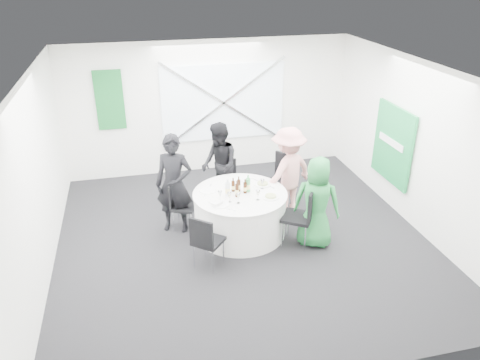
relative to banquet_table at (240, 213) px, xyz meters
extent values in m
plane|color=black|center=(0.00, -0.20, -0.38)|extent=(6.00, 6.00, 0.00)
plane|color=white|center=(0.00, -0.20, 2.42)|extent=(6.00, 6.00, 0.00)
plane|color=white|center=(0.00, 2.80, 1.02)|extent=(6.00, 0.00, 6.00)
plane|color=white|center=(0.00, -3.20, 1.02)|extent=(6.00, 0.00, 6.00)
plane|color=white|center=(-3.00, -0.20, 1.02)|extent=(0.00, 6.00, 6.00)
plane|color=white|center=(3.00, -0.20, 1.02)|extent=(0.00, 6.00, 6.00)
cube|color=silver|center=(0.30, 2.76, 1.12)|extent=(2.60, 0.03, 1.60)
cube|color=silver|center=(0.30, 2.72, 1.12)|extent=(2.63, 0.05, 1.84)
cube|color=silver|center=(0.30, 2.72, 1.12)|extent=(2.63, 0.05, 1.84)
cube|color=#125A23|center=(-2.00, 2.75, 1.32)|extent=(0.55, 0.04, 1.20)
cube|color=#198E43|center=(2.94, 0.40, 0.82)|extent=(0.05, 1.20, 1.40)
cylinder|color=white|center=(0.00, 0.00, -0.01)|extent=(1.52, 1.52, 0.74)
cylinder|color=white|center=(0.00, 0.00, 0.37)|extent=(1.56, 1.56, 0.02)
cube|color=black|center=(0.01, 0.98, 0.05)|extent=(0.40, 0.40, 0.05)
cube|color=black|center=(0.01, 1.17, 0.28)|extent=(0.38, 0.04, 0.43)
cylinder|color=silver|center=(0.17, 1.14, -0.18)|extent=(0.02, 0.02, 0.41)
cylinder|color=silver|center=(-0.15, 1.15, -0.18)|extent=(0.02, 0.02, 0.41)
cylinder|color=silver|center=(0.17, 0.82, -0.18)|extent=(0.02, 0.02, 0.41)
cylinder|color=silver|center=(-0.15, 0.82, -0.18)|extent=(0.02, 0.02, 0.41)
cube|color=black|center=(-0.89, 0.38, 0.03)|extent=(0.51, 0.51, 0.05)
cube|color=black|center=(-1.06, 0.46, 0.27)|extent=(0.18, 0.35, 0.42)
cylinder|color=silver|center=(-0.98, 0.59, -0.18)|extent=(0.02, 0.02, 0.40)
cylinder|color=silver|center=(-1.10, 0.30, -0.18)|extent=(0.02, 0.02, 0.40)
cylinder|color=silver|center=(-0.69, 0.47, -0.18)|extent=(0.02, 0.02, 0.40)
cylinder|color=silver|center=(-0.81, 0.18, -0.18)|extent=(0.02, 0.02, 0.40)
cube|color=black|center=(0.89, 0.69, 0.12)|extent=(0.66, 0.66, 0.06)
cube|color=black|center=(1.06, 0.83, 0.40)|extent=(0.31, 0.38, 0.50)
cylinder|color=silver|center=(1.15, 0.66, -0.14)|extent=(0.02, 0.02, 0.48)
cylinder|color=silver|center=(0.92, 0.96, -0.14)|extent=(0.02, 0.02, 0.48)
cylinder|color=silver|center=(0.85, 0.42, -0.14)|extent=(0.02, 0.02, 0.48)
cylinder|color=silver|center=(0.62, 0.72, -0.14)|extent=(0.02, 0.02, 0.48)
cube|color=black|center=(0.82, -0.53, 0.11)|extent=(0.64, 0.64, 0.05)
cube|color=black|center=(1.00, -0.65, 0.39)|extent=(0.28, 0.39, 0.49)
cylinder|color=silver|center=(0.87, -0.79, -0.14)|extent=(0.02, 0.02, 0.47)
cylinder|color=silver|center=(1.07, -0.48, -0.14)|extent=(0.02, 0.02, 0.47)
cylinder|color=silver|center=(0.56, -0.59, -0.14)|extent=(0.02, 0.02, 0.47)
cylinder|color=silver|center=(0.76, -0.27, -0.14)|extent=(0.02, 0.02, 0.47)
cube|color=black|center=(-0.68, -0.79, 0.05)|extent=(0.57, 0.57, 0.05)
cube|color=black|center=(-0.80, -0.94, 0.29)|extent=(0.32, 0.28, 0.43)
cylinder|color=silver|center=(-0.91, -0.81, -0.17)|extent=(0.02, 0.02, 0.41)
cylinder|color=silver|center=(-0.66, -1.03, -0.17)|extent=(0.02, 0.02, 0.41)
cylinder|color=silver|center=(-0.69, -0.56, -0.17)|extent=(0.02, 0.02, 0.41)
cylinder|color=silver|center=(-0.44, -0.78, -0.17)|extent=(0.02, 0.02, 0.41)
imported|color=black|center=(-1.03, 0.39, 0.48)|extent=(0.73, 0.61, 1.72)
imported|color=black|center=(-0.13, 1.11, 0.42)|extent=(0.51, 0.82, 1.60)
imported|color=pink|center=(0.98, 0.47, 0.45)|extent=(1.18, 0.91, 1.65)
imported|color=#227E39|center=(1.10, -0.60, 0.38)|extent=(0.88, 0.78, 1.52)
cylinder|color=white|center=(0.08, 0.52, 0.39)|extent=(0.26, 0.26, 0.01)
cylinder|color=white|center=(-0.50, 0.22, 0.39)|extent=(0.28, 0.28, 0.01)
cylinder|color=white|center=(0.45, 0.22, 0.39)|extent=(0.27, 0.27, 0.01)
cylinder|color=#7D9852|center=(0.45, 0.22, 0.41)|extent=(0.18, 0.18, 0.02)
cylinder|color=white|center=(0.45, -0.26, 0.39)|extent=(0.27, 0.27, 0.01)
cylinder|color=#7D9852|center=(0.45, -0.26, 0.41)|extent=(0.18, 0.18, 0.02)
cylinder|color=white|center=(-0.38, -0.31, 0.39)|extent=(0.28, 0.28, 0.01)
cube|color=white|center=(-0.45, -0.32, 0.42)|extent=(0.19, 0.18, 0.05)
cylinder|color=#3B1C0A|center=(-0.09, 0.10, 0.47)|extent=(0.06, 0.06, 0.18)
cylinder|color=#3B1C0A|center=(-0.09, 0.10, 0.59)|extent=(0.02, 0.02, 0.06)
cylinder|color=#EEDA7E|center=(-0.09, 0.10, 0.45)|extent=(0.06, 0.06, 0.06)
cylinder|color=#3B1C0A|center=(0.00, 0.08, 0.48)|extent=(0.06, 0.06, 0.20)
cylinder|color=#3B1C0A|center=(0.00, 0.08, 0.61)|extent=(0.02, 0.02, 0.06)
cylinder|color=#EEDA7E|center=(0.00, 0.08, 0.46)|extent=(0.06, 0.06, 0.07)
cylinder|color=#3B1C0A|center=(0.08, -0.01, 0.47)|extent=(0.06, 0.06, 0.19)
cylinder|color=#3B1C0A|center=(0.08, -0.01, 0.59)|extent=(0.02, 0.02, 0.06)
cylinder|color=#EEDA7E|center=(0.08, -0.01, 0.45)|extent=(0.06, 0.06, 0.06)
cylinder|color=#3B1C0A|center=(-0.08, -0.10, 0.49)|extent=(0.06, 0.06, 0.22)
cylinder|color=#3B1C0A|center=(-0.08, -0.10, 0.63)|extent=(0.02, 0.02, 0.06)
cylinder|color=#EEDA7E|center=(-0.08, -0.10, 0.47)|extent=(0.06, 0.06, 0.08)
cylinder|color=green|center=(0.14, 0.03, 0.50)|extent=(0.08, 0.08, 0.24)
cylinder|color=green|center=(0.14, 0.03, 0.64)|extent=(0.03, 0.03, 0.06)
cylinder|color=#EEDA7E|center=(0.14, 0.03, 0.47)|extent=(0.08, 0.08, 0.08)
cylinder|color=silver|center=(-0.21, -0.03, 0.50)|extent=(0.08, 0.08, 0.24)
cylinder|color=silver|center=(-0.21, -0.03, 0.64)|extent=(0.03, 0.03, 0.06)
cylinder|color=#EEDA7E|center=(-0.21, -0.03, 0.47)|extent=(0.08, 0.08, 0.08)
cylinder|color=white|center=(-0.24, -0.26, 0.38)|extent=(0.06, 0.06, 0.00)
cylinder|color=white|center=(-0.24, -0.26, 0.43)|extent=(0.01, 0.01, 0.10)
cone|color=white|center=(-0.24, -0.26, 0.51)|extent=(0.07, 0.07, 0.08)
cylinder|color=white|center=(0.22, -0.29, 0.38)|extent=(0.06, 0.06, 0.00)
cylinder|color=white|center=(0.22, -0.29, 0.43)|extent=(0.01, 0.01, 0.10)
cone|color=white|center=(0.22, -0.29, 0.51)|extent=(0.07, 0.07, 0.08)
cylinder|color=white|center=(-0.37, -0.18, 0.38)|extent=(0.06, 0.06, 0.00)
cylinder|color=white|center=(-0.37, -0.18, 0.43)|extent=(0.01, 0.01, 0.10)
cone|color=white|center=(-0.37, -0.18, 0.51)|extent=(0.07, 0.07, 0.08)
cylinder|color=white|center=(0.40, 0.08, 0.38)|extent=(0.06, 0.06, 0.00)
cylinder|color=white|center=(0.40, 0.08, 0.43)|extent=(0.01, 0.01, 0.10)
cone|color=white|center=(0.40, 0.08, 0.51)|extent=(0.07, 0.07, 0.08)
cylinder|color=white|center=(-0.10, -0.33, 0.38)|extent=(0.06, 0.06, 0.00)
cylinder|color=white|center=(-0.10, -0.33, 0.43)|extent=(0.01, 0.01, 0.10)
cone|color=white|center=(-0.10, -0.33, 0.51)|extent=(0.07, 0.07, 0.08)
cube|color=silver|center=(0.57, 0.09, 0.38)|extent=(0.08, 0.14, 0.01)
cube|color=silver|center=(0.37, 0.44, 0.38)|extent=(0.09, 0.13, 0.01)
cube|color=silver|center=(-0.52, -0.24, 0.38)|extent=(0.11, 0.12, 0.01)
cube|color=silver|center=(-0.26, -0.51, 0.38)|extent=(0.12, 0.11, 0.01)
cube|color=silver|center=(-0.43, 0.38, 0.38)|extent=(0.08, 0.14, 0.01)
cube|color=silver|center=(-0.57, 0.07, 0.38)|extent=(0.08, 0.14, 0.01)
camera|label=1|loc=(-1.59, -6.64, 3.88)|focal=35.00mm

